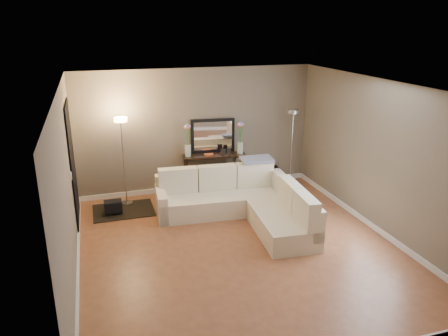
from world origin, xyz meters
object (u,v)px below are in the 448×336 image
object	(u,v)px
console_table	(211,171)
floor_lamp_unlit	(292,133)
sectional_sofa	(243,202)
floor_lamp_lit	(122,144)

from	to	relation	value
console_table	floor_lamp_unlit	xyz separation A→B (m)	(1.75, -0.24, 0.76)
console_table	sectional_sofa	bearing A→B (deg)	-82.07
sectional_sofa	floor_lamp_lit	size ratio (longest dim) A/B	1.44
floor_lamp_lit	floor_lamp_unlit	distance (m)	3.56
sectional_sofa	console_table	world-z (taller)	sectional_sofa
sectional_sofa	floor_lamp_lit	bearing A→B (deg)	146.93
floor_lamp_lit	floor_lamp_unlit	bearing A→B (deg)	-1.03
sectional_sofa	console_table	distance (m)	1.50
console_table	floor_lamp_lit	distance (m)	1.97
console_table	floor_lamp_lit	size ratio (longest dim) A/B	0.77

